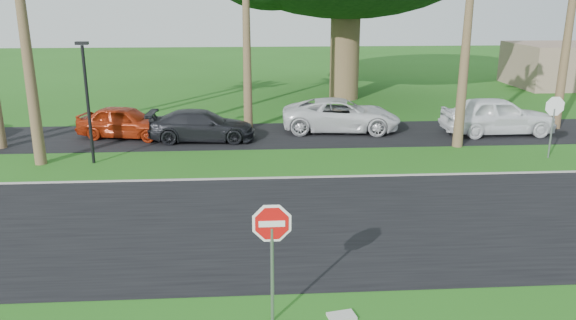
# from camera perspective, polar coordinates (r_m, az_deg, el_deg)

# --- Properties ---
(ground) EXTENTS (120.00, 120.00, 0.00)m
(ground) POSITION_cam_1_polar(r_m,az_deg,el_deg) (14.29, -4.09, -9.60)
(ground) COLOR #205515
(ground) RESTS_ON ground
(road) EXTENTS (120.00, 8.00, 0.02)m
(road) POSITION_cam_1_polar(r_m,az_deg,el_deg) (16.11, -4.08, -6.46)
(road) COLOR black
(road) RESTS_ON ground
(parking_strip) EXTENTS (120.00, 5.00, 0.02)m
(parking_strip) POSITION_cam_1_polar(r_m,az_deg,el_deg) (26.11, -4.04, 2.49)
(parking_strip) COLOR black
(parking_strip) RESTS_ON ground
(curb) EXTENTS (120.00, 0.12, 0.06)m
(curb) POSITION_cam_1_polar(r_m,az_deg,el_deg) (19.90, -4.06, -1.89)
(curb) COLOR gray
(curb) RESTS_ON ground
(stop_sign_near) EXTENTS (1.05, 0.07, 2.62)m
(stop_sign_near) POSITION_cam_1_polar(r_m,az_deg,el_deg) (10.83, -1.64, -8.04)
(stop_sign_near) COLOR gray
(stop_sign_near) RESTS_ON ground
(stop_sign_far) EXTENTS (1.05, 0.07, 2.62)m
(stop_sign_far) POSITION_cam_1_polar(r_m,az_deg,el_deg) (24.40, 25.39, 4.21)
(stop_sign_far) COLOR gray
(stop_sign_far) RESTS_ON ground
(streetlight_right) EXTENTS (0.45, 0.25, 4.64)m
(streetlight_right) POSITION_cam_1_polar(r_m,az_deg,el_deg) (22.51, -19.74, 6.21)
(streetlight_right) COLOR black
(streetlight_right) RESTS_ON ground
(car_red) EXTENTS (4.56, 2.65, 1.46)m
(car_red) POSITION_cam_1_polar(r_m,az_deg,el_deg) (26.56, -16.22, 3.71)
(car_red) COLOR #9C270D
(car_red) RESTS_ON ground
(car_dark) EXTENTS (4.77, 2.08, 1.36)m
(car_dark) POSITION_cam_1_polar(r_m,az_deg,el_deg) (25.28, -8.74, 3.44)
(car_dark) COLOR black
(car_dark) RESTS_ON ground
(car_minivan) EXTENTS (5.80, 3.12, 1.55)m
(car_minivan) POSITION_cam_1_polar(r_m,az_deg,el_deg) (26.89, 5.43, 4.53)
(car_minivan) COLOR silver
(car_minivan) RESTS_ON ground
(car_pickup) EXTENTS (5.18, 2.14, 1.76)m
(car_pickup) POSITION_cam_1_polar(r_m,az_deg,el_deg) (27.92, 20.52, 4.22)
(car_pickup) COLOR white
(car_pickup) RESTS_ON ground
(utility_slab) EXTENTS (0.61, 0.45, 0.06)m
(utility_slab) POSITION_cam_1_polar(r_m,az_deg,el_deg) (11.80, 5.47, -15.52)
(utility_slab) COLOR #A8A9A1
(utility_slab) RESTS_ON ground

